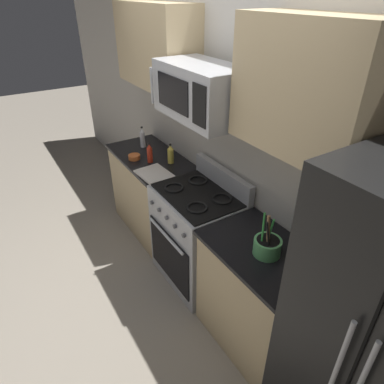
{
  "coord_description": "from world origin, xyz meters",
  "views": [
    {
      "loc": [
        2.04,
        -0.67,
        2.42
      ],
      "look_at": [
        0.1,
        0.55,
        1.03
      ],
      "focal_mm": 31.81,
      "sensor_mm": 36.0,
      "label": 1
    }
  ],
  "objects_px": {
    "bottle_hot_sauce": "(150,153)",
    "bottle_oil": "(171,154)",
    "range_oven": "(197,236)",
    "utensil_crock": "(267,246)",
    "bottle_vinegar": "(142,138)",
    "prep_bowl": "(134,157)",
    "cutting_board": "(154,174)",
    "microwave": "(202,92)"
  },
  "relations": [
    {
      "from": "cutting_board",
      "to": "range_oven",
      "type": "bearing_deg",
      "value": 15.4
    },
    {
      "from": "microwave",
      "to": "cutting_board",
      "type": "relative_size",
      "value": 2.28
    },
    {
      "from": "bottle_vinegar",
      "to": "bottle_oil",
      "type": "bearing_deg",
      "value": 7.36
    },
    {
      "from": "utensil_crock",
      "to": "prep_bowl",
      "type": "xyz_separation_m",
      "value": [
        -1.79,
        -0.15,
        -0.04
      ]
    },
    {
      "from": "bottle_oil",
      "to": "bottle_vinegar",
      "type": "xyz_separation_m",
      "value": [
        -0.51,
        -0.07,
        0.01
      ]
    },
    {
      "from": "utensil_crock",
      "to": "bottle_oil",
      "type": "bearing_deg",
      "value": 175.28
    },
    {
      "from": "bottle_hot_sauce",
      "to": "bottle_oil",
      "type": "bearing_deg",
      "value": 53.1
    },
    {
      "from": "cutting_board",
      "to": "bottle_oil",
      "type": "relative_size",
      "value": 1.64
    },
    {
      "from": "cutting_board",
      "to": "prep_bowl",
      "type": "relative_size",
      "value": 2.71
    },
    {
      "from": "utensil_crock",
      "to": "prep_bowl",
      "type": "bearing_deg",
      "value": -175.28
    },
    {
      "from": "cutting_board",
      "to": "bottle_vinegar",
      "type": "xyz_separation_m",
      "value": [
        -0.65,
        0.19,
        0.1
      ]
    },
    {
      "from": "prep_bowl",
      "to": "bottle_hot_sauce",
      "type": "bearing_deg",
      "value": 35.63
    },
    {
      "from": "bottle_oil",
      "to": "cutting_board",
      "type": "bearing_deg",
      "value": -61.76
    },
    {
      "from": "microwave",
      "to": "cutting_board",
      "type": "distance_m",
      "value": 1.02
    },
    {
      "from": "bottle_vinegar",
      "to": "cutting_board",
      "type": "bearing_deg",
      "value": -16.29
    },
    {
      "from": "range_oven",
      "to": "bottle_vinegar",
      "type": "distance_m",
      "value": 1.29
    },
    {
      "from": "microwave",
      "to": "bottle_oil",
      "type": "xyz_separation_m",
      "value": [
        -0.66,
        0.08,
        -0.77
      ]
    },
    {
      "from": "range_oven",
      "to": "cutting_board",
      "type": "distance_m",
      "value": 0.7
    },
    {
      "from": "bottle_oil",
      "to": "microwave",
      "type": "bearing_deg",
      "value": -7.27
    },
    {
      "from": "utensil_crock",
      "to": "bottle_vinegar",
      "type": "height_order",
      "value": "utensil_crock"
    },
    {
      "from": "microwave",
      "to": "bottle_hot_sauce",
      "type": "distance_m",
      "value": 1.11
    },
    {
      "from": "cutting_board",
      "to": "bottle_oil",
      "type": "distance_m",
      "value": 0.3
    },
    {
      "from": "bottle_hot_sauce",
      "to": "range_oven",
      "type": "bearing_deg",
      "value": 4.12
    },
    {
      "from": "range_oven",
      "to": "utensil_crock",
      "type": "bearing_deg",
      "value": -1.05
    },
    {
      "from": "utensil_crock",
      "to": "prep_bowl",
      "type": "distance_m",
      "value": 1.8
    },
    {
      "from": "utensil_crock",
      "to": "prep_bowl",
      "type": "relative_size",
      "value": 2.48
    },
    {
      "from": "utensil_crock",
      "to": "bottle_vinegar",
      "type": "distance_m",
      "value": 2.03
    },
    {
      "from": "bottle_hot_sauce",
      "to": "prep_bowl",
      "type": "height_order",
      "value": "bottle_hot_sauce"
    },
    {
      "from": "microwave",
      "to": "prep_bowl",
      "type": "xyz_separation_m",
      "value": [
        -0.94,
        -0.19,
        -0.84
      ]
    },
    {
      "from": "range_oven",
      "to": "prep_bowl",
      "type": "xyz_separation_m",
      "value": [
        -0.94,
        -0.16,
        0.46
      ]
    },
    {
      "from": "range_oven",
      "to": "utensil_crock",
      "type": "distance_m",
      "value": 0.99
    },
    {
      "from": "range_oven",
      "to": "cutting_board",
      "type": "relative_size",
      "value": 3.27
    },
    {
      "from": "bottle_hot_sauce",
      "to": "bottle_oil",
      "type": "xyz_separation_m",
      "value": [
        0.13,
        0.17,
        -0.0
      ]
    },
    {
      "from": "range_oven",
      "to": "cutting_board",
      "type": "height_order",
      "value": "range_oven"
    },
    {
      "from": "utensil_crock",
      "to": "microwave",
      "type": "bearing_deg",
      "value": 177.28
    },
    {
      "from": "range_oven",
      "to": "bottle_oil",
      "type": "height_order",
      "value": "bottle_oil"
    },
    {
      "from": "utensil_crock",
      "to": "bottle_hot_sauce",
      "type": "xyz_separation_m",
      "value": [
        -1.64,
        -0.04,
        0.03
      ]
    },
    {
      "from": "bottle_hot_sauce",
      "to": "bottle_oil",
      "type": "height_order",
      "value": "bottle_hot_sauce"
    },
    {
      "from": "range_oven",
      "to": "cutting_board",
      "type": "xyz_separation_m",
      "value": [
        -0.53,
        -0.15,
        0.44
      ]
    },
    {
      "from": "range_oven",
      "to": "microwave",
      "type": "height_order",
      "value": "microwave"
    },
    {
      "from": "microwave",
      "to": "bottle_vinegar",
      "type": "bearing_deg",
      "value": 179.08
    },
    {
      "from": "microwave",
      "to": "utensil_crock",
      "type": "relative_size",
      "value": 2.5
    }
  ]
}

